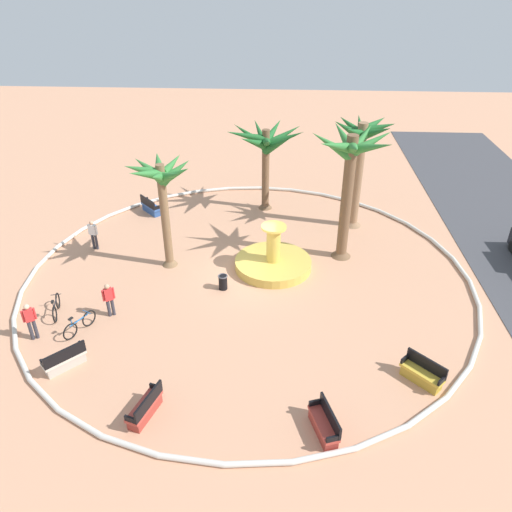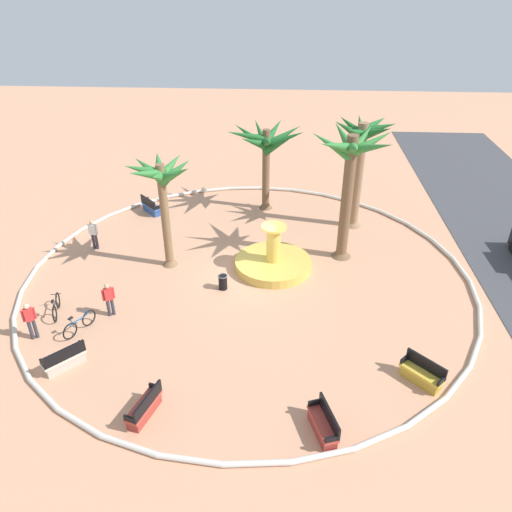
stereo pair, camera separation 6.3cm
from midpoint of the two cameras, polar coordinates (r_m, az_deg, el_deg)
name	(u,v)px [view 2 (the right image)]	position (r m, az deg, el deg)	size (l,w,h in m)	color
ground_plane	(249,276)	(24.06, -0.80, -2.31)	(80.00, 80.00, 0.00)	tan
plaza_curb	(248,274)	(24.00, -0.80, -2.11)	(21.31, 21.31, 0.20)	silver
fountain	(273,262)	(24.52, 2.07, -0.72)	(3.80, 3.80, 2.36)	gold
palm_tree_near_fountain	(162,183)	(23.31, -10.76, 8.25)	(3.29, 3.28, 5.59)	brown
palm_tree_by_curb	(267,145)	(29.22, 1.29, 12.73)	(4.58, 4.61, 5.18)	brown
palm_tree_mid_plaza	(350,168)	(23.91, 10.91, 9.95)	(4.20, 4.05, 6.68)	brown
palm_tree_far_side	(361,150)	(27.44, 12.13, 11.92)	(3.23, 3.34, 6.25)	#8E6B4C
bench_east	(323,425)	(16.97, 7.89, -18.80)	(1.68, 0.98, 1.00)	#B73D33
bench_west	(151,207)	(30.64, -11.93, 5.50)	(1.50, 1.47, 1.00)	#335BA8
bench_north	(145,408)	(17.69, -12.64, -16.77)	(1.68, 0.98, 1.00)	#B73D33
bench_southeast	(422,375)	(19.33, 18.66, -12.86)	(1.48, 1.49, 1.00)	gold
bench_southwest	(64,360)	(20.22, -21.16, -11.14)	(1.49, 1.47, 1.00)	beige
trash_bin	(223,282)	(23.00, -3.77, -2.98)	(0.46, 0.46, 0.73)	black
bicycle_red_frame	(79,324)	(21.70, -19.63, -7.41)	(1.56, 0.84, 0.94)	black
bicycle_by_lamppost	(56,307)	(23.06, -22.00, -5.45)	(1.67, 0.59, 0.94)	black
person_cyclist_helmet	(109,298)	(21.93, -16.54, -4.66)	(0.35, 0.46, 1.61)	#33333D
person_cyclist_photo	(30,319)	(21.72, -24.55, -6.66)	(0.35, 0.46, 1.70)	#33333D
person_pedestrian_stroll	(94,233)	(27.21, -18.18, 2.53)	(0.25, 0.53, 1.67)	#33333D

